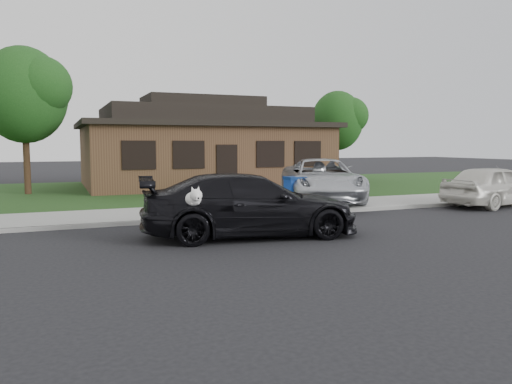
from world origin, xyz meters
name	(u,v)px	position (x,y,z in m)	size (l,w,h in m)	color
ground	(217,244)	(0.00, 0.00, 0.00)	(120.00, 120.00, 0.00)	black
sidewalk	(170,214)	(0.00, 5.00, 0.06)	(60.00, 3.00, 0.12)	gray
curb	(181,220)	(0.00, 3.50, 0.06)	(60.00, 0.12, 0.12)	gray
lawn	(133,192)	(0.00, 13.00, 0.07)	(60.00, 13.00, 0.13)	#193814
driveway	(275,193)	(6.00, 10.00, 0.07)	(4.50, 13.00, 0.14)	gray
sedan	(250,205)	(1.09, 0.67, 0.79)	(5.70, 2.99, 1.58)	black
minivan	(321,180)	(6.09, 5.88, 0.94)	(2.66, 5.78, 1.61)	silver
white_compact	(494,186)	(11.69, 2.86, 0.77)	(1.81, 4.49, 1.53)	silver
recycling_bin	(295,192)	(4.34, 4.66, 0.66)	(0.64, 0.68, 1.06)	navy
house	(203,147)	(4.00, 15.00, 2.13)	(12.60, 8.60, 4.65)	#422B1C
tree_0	(28,93)	(-4.34, 12.88, 4.48)	(3.78, 3.60, 6.34)	#332114
tree_1	(340,120)	(12.14, 14.40, 3.71)	(3.15, 3.00, 5.25)	#332114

